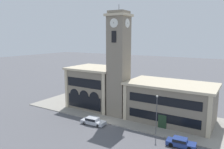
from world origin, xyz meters
name	(u,v)px	position (x,y,z in m)	size (l,w,h in m)	color
ground_plane	(105,123)	(0.00, 0.00, 0.00)	(300.00, 300.00, 0.00)	#56565B
sidewalk_kerb	(123,112)	(0.00, 7.17, 0.07)	(44.20, 14.33, 0.15)	gray
clock_tower	(119,65)	(0.00, 5.21, 10.71)	(4.38, 4.38, 22.50)	gray
town_hall_left_wing	(96,87)	(-7.65, 7.82, 4.72)	(11.71, 9.66, 9.39)	gray
town_hall_right_wing	(170,102)	(10.12, 7.83, 3.83)	(16.66, 9.66, 7.61)	gray
parked_car_near	(93,121)	(-1.65, -1.51, 0.70)	(4.80, 2.19, 1.34)	#B2B7C1
parked_car_mid	(181,142)	(14.63, -1.50, 0.70)	(4.37, 2.04, 1.32)	navy
street_lamp	(157,109)	(10.04, 0.42, 4.47)	(0.36, 0.36, 6.73)	#4C4C51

